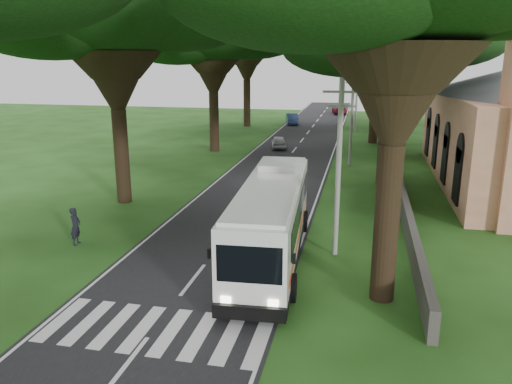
{
  "coord_description": "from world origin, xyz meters",
  "views": [
    {
      "loc": [
        6.48,
        -15.8,
        8.85
      ],
      "look_at": [
        1.33,
        8.07,
        2.2
      ],
      "focal_mm": 35.0,
      "sensor_mm": 36.0,
      "label": 1
    }
  ],
  "objects": [
    {
      "name": "tree_l_midb",
      "position": [
        -7.5,
        30.0,
        11.19
      ],
      "size": [
        13.98,
        13.98,
        14.28
      ],
      "color": "black",
      "rests_on": "ground"
    },
    {
      "name": "distant_car_a",
      "position": [
        -1.67,
        32.65,
        0.65
      ],
      "size": [
        2.2,
        3.86,
        1.24
      ],
      "primitive_type": "imported",
      "rotation": [
        0.0,
        0.0,
        3.36
      ],
      "color": "#A7A6AB",
      "rests_on": "road"
    },
    {
      "name": "pedestrian",
      "position": [
        -6.88,
        4.67,
        0.92
      ],
      "size": [
        0.5,
        0.71,
        1.85
      ],
      "primitive_type": "imported",
      "rotation": [
        0.0,
        0.0,
        1.66
      ],
      "color": "black",
      "rests_on": "ground"
    },
    {
      "name": "pole_near",
      "position": [
        5.5,
        6.0,
        4.18
      ],
      "size": [
        1.6,
        0.24,
        8.0
      ],
      "color": "gray",
      "rests_on": "ground"
    },
    {
      "name": "tree_l_mida",
      "position": [
        -8.0,
        12.0,
        11.65
      ],
      "size": [
        13.69,
        13.69,
        14.71
      ],
      "color": "black",
      "rests_on": "ground"
    },
    {
      "name": "tree_l_far",
      "position": [
        -8.5,
        48.0,
        12.16
      ],
      "size": [
        16.16,
        16.16,
        15.67
      ],
      "color": "black",
      "rests_on": "ground"
    },
    {
      "name": "tree_r_mida",
      "position": [
        8.0,
        20.0,
        10.45
      ],
      "size": [
        13.04,
        13.04,
        13.36
      ],
      "color": "black",
      "rests_on": "ground"
    },
    {
      "name": "crosswalk",
      "position": [
        0.0,
        -2.0,
        0.0
      ],
      "size": [
        8.0,
        3.0,
        0.01
      ],
      "primitive_type": "cube",
      "color": "silver",
      "rests_on": "ground"
    },
    {
      "name": "pole_mid",
      "position": [
        5.5,
        26.0,
        4.18
      ],
      "size": [
        1.6,
        0.24,
        8.0
      ],
      "color": "gray",
      "rests_on": "ground"
    },
    {
      "name": "ground",
      "position": [
        0.0,
        0.0,
        0.0
      ],
      "size": [
        140.0,
        140.0,
        0.0
      ],
      "primitive_type": "plane",
      "color": "#1E4112",
      "rests_on": "ground"
    },
    {
      "name": "distant_car_b",
      "position": [
        -3.0,
        51.25,
        0.73
      ],
      "size": [
        2.44,
        4.49,
        1.4
      ],
      "primitive_type": "imported",
      "rotation": [
        0.0,
        0.0,
        0.24
      ],
      "color": "navy",
      "rests_on": "road"
    },
    {
      "name": "road",
      "position": [
        0.0,
        25.0,
        0.01
      ],
      "size": [
        8.0,
        120.0,
        0.04
      ],
      "primitive_type": "cube",
      "color": "black",
      "rests_on": "ground"
    },
    {
      "name": "pole_far",
      "position": [
        5.5,
        46.0,
        4.18
      ],
      "size": [
        1.6,
        0.24,
        8.0
      ],
      "color": "gray",
      "rests_on": "ground"
    },
    {
      "name": "tree_r_far",
      "position": [
        8.5,
        56.0,
        11.72
      ],
      "size": [
        14.88,
        14.88,
        14.98
      ],
      "color": "black",
      "rests_on": "ground"
    },
    {
      "name": "property_wall",
      "position": [
        9.0,
        24.0,
        0.6
      ],
      "size": [
        0.35,
        50.0,
        1.2
      ],
      "primitive_type": "cube",
      "color": "#383533",
      "rests_on": "ground"
    },
    {
      "name": "coach_bus",
      "position": [
        2.7,
        4.99,
        1.92
      ],
      "size": [
        3.4,
        12.21,
        3.56
      ],
      "rotation": [
        0.0,
        0.0,
        0.06
      ],
      "color": "white",
      "rests_on": "ground"
    },
    {
      "name": "tree_r_midb",
      "position": [
        7.5,
        38.0,
        11.13
      ],
      "size": [
        13.85,
        13.85,
        14.2
      ],
      "color": "black",
      "rests_on": "ground"
    },
    {
      "name": "distant_car_c",
      "position": [
        2.61,
        65.17,
        0.75
      ],
      "size": [
        2.76,
        5.23,
        1.44
      ],
      "primitive_type": "imported",
      "rotation": [
        0.0,
        0.0,
        3.29
      ],
      "color": "maroon",
      "rests_on": "road"
    }
  ]
}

